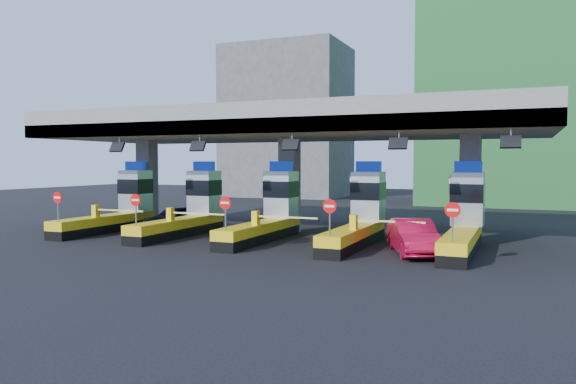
% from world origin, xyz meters
% --- Properties ---
extents(ground, '(120.00, 120.00, 0.00)m').
position_xyz_m(ground, '(0.00, 0.00, 0.00)').
color(ground, black).
rests_on(ground, ground).
extents(toll_canopy, '(28.00, 12.09, 7.00)m').
position_xyz_m(toll_canopy, '(0.00, 2.87, 6.13)').
color(toll_canopy, slate).
rests_on(toll_canopy, ground).
extents(toll_lane_far_left, '(4.43, 8.00, 4.16)m').
position_xyz_m(toll_lane_far_left, '(-10.00, 0.28, 1.40)').
color(toll_lane_far_left, black).
rests_on(toll_lane_far_left, ground).
extents(toll_lane_left, '(4.43, 8.00, 4.16)m').
position_xyz_m(toll_lane_left, '(-5.00, 0.28, 1.40)').
color(toll_lane_left, black).
rests_on(toll_lane_left, ground).
extents(toll_lane_center, '(4.43, 8.00, 4.16)m').
position_xyz_m(toll_lane_center, '(0.00, 0.28, 1.40)').
color(toll_lane_center, black).
rests_on(toll_lane_center, ground).
extents(toll_lane_right, '(4.43, 8.00, 4.16)m').
position_xyz_m(toll_lane_right, '(5.00, 0.28, 1.40)').
color(toll_lane_right, black).
rests_on(toll_lane_right, ground).
extents(toll_lane_far_right, '(4.43, 8.00, 4.16)m').
position_xyz_m(toll_lane_far_right, '(10.00, 0.28, 1.40)').
color(toll_lane_far_right, black).
rests_on(toll_lane_far_right, ground).
extents(bg_building_scaffold, '(18.00, 12.00, 28.00)m').
position_xyz_m(bg_building_scaffold, '(12.00, 32.00, 14.00)').
color(bg_building_scaffold, '#1E5926').
rests_on(bg_building_scaffold, ground).
extents(bg_building_concrete, '(14.00, 10.00, 18.00)m').
position_xyz_m(bg_building_concrete, '(-14.00, 36.00, 9.00)').
color(bg_building_concrete, '#4C4C49').
rests_on(bg_building_concrete, ground).
extents(van, '(2.92, 4.57, 1.45)m').
position_xyz_m(van, '(-7.21, 2.09, 0.72)').
color(van, black).
rests_on(van, ground).
extents(red_car, '(3.32, 5.00, 1.56)m').
position_xyz_m(red_car, '(8.04, -1.99, 0.78)').
color(red_car, '#B50D30').
rests_on(red_car, ground).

